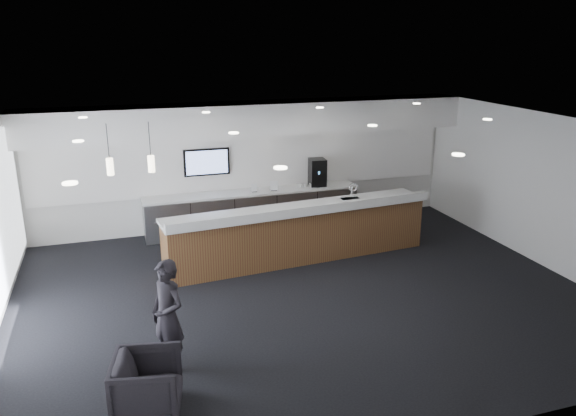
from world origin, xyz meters
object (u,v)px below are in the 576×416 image
object	(u,v)px
coffee_machine	(317,172)
lounge_guest	(168,316)
service_counter	(299,233)
armchair	(148,384)

from	to	relation	value
coffee_machine	lounge_guest	xyz separation A→B (m)	(-4.14, -5.25, -0.48)
service_counter	coffee_machine	world-z (taller)	coffee_machine
lounge_guest	service_counter	bearing A→B (deg)	104.67
lounge_guest	armchair	bearing A→B (deg)	-54.95
service_counter	armchair	size ratio (longest dim) A/B	6.85
service_counter	lounge_guest	size ratio (longest dim) A/B	3.53
armchair	lounge_guest	size ratio (longest dim) A/B	0.52
service_counter	coffee_machine	bearing A→B (deg)	55.27
service_counter	lounge_guest	world-z (taller)	lounge_guest
lounge_guest	coffee_machine	bearing A→B (deg)	109.50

